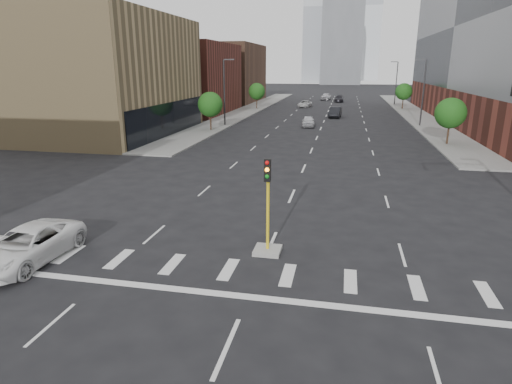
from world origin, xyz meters
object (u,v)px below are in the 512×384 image
(car_near_left, at_px, (308,121))
(car_mid_right, at_px, (335,112))
(car_far_left, at_px, (305,104))
(parked_minivan, at_px, (27,245))
(median_traffic_signal, at_px, (268,233))
(car_deep_right, at_px, (339,99))
(car_distant, at_px, (326,96))

(car_near_left, bearing_deg, car_mid_right, 71.09)
(car_far_left, xyz_separation_m, parked_minivan, (-4.90, -74.85, 0.09))
(car_near_left, bearing_deg, parked_minivan, -103.59)
(median_traffic_signal, xyz_separation_m, car_far_left, (-5.10, 71.89, -0.31))
(parked_minivan, bearing_deg, car_far_left, 88.25)
(car_deep_right, relative_size, parked_minivan, 0.96)
(car_mid_right, bearing_deg, car_near_left, -101.42)
(car_mid_right, bearing_deg, car_deep_right, 94.03)
(car_near_left, relative_size, car_mid_right, 0.86)
(car_distant, relative_size, parked_minivan, 0.93)
(median_traffic_signal, height_order, parked_minivan, median_traffic_signal)
(car_far_left, xyz_separation_m, car_deep_right, (6.60, 14.86, 0.08))
(car_deep_right, bearing_deg, car_near_left, -94.66)
(median_traffic_signal, height_order, car_far_left, median_traffic_signal)
(median_traffic_signal, xyz_separation_m, car_mid_right, (1.50, 54.77, -0.14))
(median_traffic_signal, relative_size, parked_minivan, 0.81)
(car_far_left, bearing_deg, car_near_left, -74.35)
(car_deep_right, relative_size, car_distant, 1.03)
(median_traffic_signal, xyz_separation_m, parked_minivan, (-10.00, -2.97, -0.22))
(car_mid_right, xyz_separation_m, parked_minivan, (-11.50, -57.74, -0.08))
(car_near_left, relative_size, car_distant, 0.86)
(car_near_left, distance_m, car_deep_right, 44.21)
(car_deep_right, xyz_separation_m, parked_minivan, (-11.50, -89.72, 0.00))
(car_deep_right, distance_m, car_distant, 6.37)
(car_near_left, distance_m, car_far_left, 29.40)
(car_far_left, distance_m, car_distant, 20.60)
(car_mid_right, bearing_deg, parked_minivan, -97.23)
(car_far_left, height_order, parked_minivan, parked_minivan)
(car_deep_right, bearing_deg, car_far_left, -114.26)
(car_mid_right, height_order, car_distant, car_distant)
(car_near_left, height_order, parked_minivan, parked_minivan)
(median_traffic_signal, relative_size, car_distant, 0.87)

